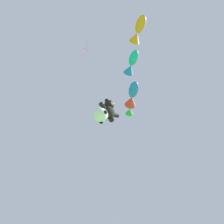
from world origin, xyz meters
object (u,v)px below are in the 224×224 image
Objects in this scene: soccer_ball_kite at (101,115)px; fish_kite_emerald at (130,108)px; fish_kite_cobalt at (132,96)px; diamond_kite at (87,48)px; fish_kite_teal at (132,64)px; teddy_bear_kite at (109,110)px; fish_kite_tangerine at (138,31)px.

soccer_ball_kite is 0.55× the size of fish_kite_emerald.
fish_kite_cobalt is 0.91× the size of diamond_kite.
diamond_kite reaches higher than fish_kite_emerald.
fish_kite_emerald reaches higher than fish_kite_teal.
diamond_kite reaches higher than soccer_ball_kite.
fish_kite_teal reaches higher than soccer_ball_kite.
teddy_bear_kite is at bearing 148.67° from fish_kite_cobalt.
fish_kite_teal is 0.77× the size of diamond_kite.
diamond_kite is (-2.25, -0.63, 4.83)m from soccer_ball_kite.
fish_kite_cobalt is 4.61m from fish_kite_tangerine.
diamond_kite is at bearing -165.58° from teddy_bear_kite.
fish_kite_teal is at bearing -93.97° from teddy_bear_kite.
fish_kite_tangerine reaches higher than teddy_bear_kite.
fish_kite_emerald is at bearing 43.82° from fish_kite_cobalt.
fish_kite_emerald is at bearing 8.55° from teddy_bear_kite.
fish_kite_tangerine reaches higher than soccer_ball_kite.
diamond_kite is (-2.92, 1.65, 0.66)m from fish_kite_teal.
fish_kite_teal is (-1.73, -1.50, 0.81)m from fish_kite_cobalt.
fish_kite_cobalt is at bearing 46.26° from fish_kite_tangerine.
teddy_bear_kite is at bearing 69.74° from fish_kite_tangerine.
soccer_ball_kite is (-0.84, -0.17, -1.22)m from teddy_bear_kite.
teddy_bear_kite is at bearing -171.45° from fish_kite_emerald.
fish_kite_emerald is at bearing 11.55° from diamond_kite.
diamond_kite is (-1.54, 3.41, 0.49)m from fish_kite_tangerine.
fish_kite_emerald reaches higher than teddy_bear_kite.
fish_kite_emerald is 0.70× the size of diamond_kite.
fish_kite_teal reaches higher than teddy_bear_kite.
teddy_bear_kite is 1.04× the size of fish_kite_emerald.
soccer_ball_kite is at bearing -170.88° from fish_kite_emerald.
fish_kite_tangerine is (-1.55, -4.20, 3.12)m from teddy_bear_kite.
teddy_bear_kite is 0.81× the size of fish_kite_cobalt.
teddy_bear_kite reaches higher than soccer_ball_kite.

